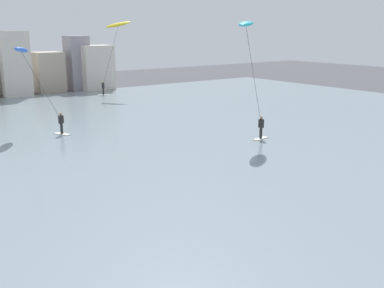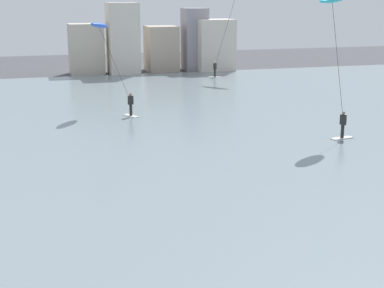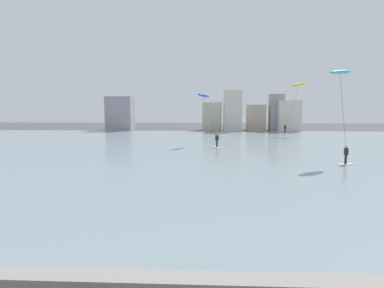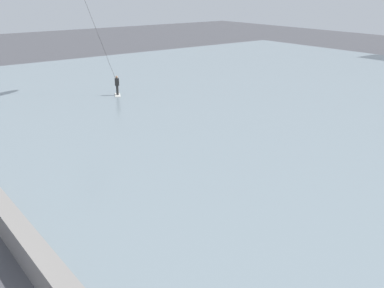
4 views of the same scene
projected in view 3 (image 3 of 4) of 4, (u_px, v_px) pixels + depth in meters
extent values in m
cube|color=gray|center=(199.00, 153.00, 34.94)|extent=(84.00, 52.00, 0.10)
cube|color=gray|center=(120.00, 113.00, 62.75)|extent=(4.88, 3.76, 6.47)
cube|color=beige|center=(212.00, 116.00, 62.46)|extent=(3.60, 2.98, 5.36)
cube|color=beige|center=(232.00, 111.00, 61.13)|extent=(3.17, 3.54, 7.55)
cube|color=#B7A893|center=(256.00, 117.00, 62.57)|extent=(3.34, 3.60, 4.96)
cube|color=gray|center=(276.00, 112.00, 61.68)|extent=(2.51, 2.93, 6.90)
cube|color=beige|center=(288.00, 116.00, 60.42)|extent=(4.04, 3.25, 5.71)
cube|color=silver|center=(345.00, 164.00, 28.32)|extent=(1.46, 0.69, 0.06)
cylinder|color=black|center=(346.00, 159.00, 28.27)|extent=(0.20, 0.20, 0.78)
cube|color=black|center=(346.00, 152.00, 28.18)|extent=(0.28, 0.37, 0.60)
sphere|color=#9E7051|center=(346.00, 147.00, 28.13)|extent=(0.20, 0.20, 0.20)
cylinder|color=#333333|center=(343.00, 112.00, 28.51)|extent=(0.33, 1.55, 6.76)
ellipsoid|color=#28B2C6|center=(340.00, 72.00, 28.82)|extent=(2.92, 2.51, 0.58)
cube|color=silver|center=(217.00, 147.00, 38.71)|extent=(0.97, 1.46, 0.06)
cylinder|color=black|center=(217.00, 144.00, 38.66)|extent=(0.20, 0.20, 0.78)
cube|color=black|center=(217.00, 138.00, 38.57)|extent=(0.40, 0.34, 0.60)
sphere|color=#9E7051|center=(217.00, 135.00, 38.51)|extent=(0.20, 0.20, 0.20)
cylinder|color=#333333|center=(210.00, 117.00, 39.62)|extent=(1.66, 2.70, 4.93)
ellipsoid|color=blue|center=(204.00, 95.00, 40.64)|extent=(1.98, 2.57, 0.70)
cube|color=silver|center=(285.00, 134.00, 55.24)|extent=(1.31, 1.30, 0.06)
cylinder|color=black|center=(285.00, 131.00, 55.19)|extent=(0.20, 0.20, 0.78)
cube|color=black|center=(285.00, 127.00, 55.10)|extent=(0.40, 0.40, 0.60)
sphere|color=tan|center=(285.00, 125.00, 55.05)|extent=(0.20, 0.20, 0.20)
cylinder|color=#333333|center=(292.00, 107.00, 53.96)|extent=(1.62, 1.38, 6.90)
ellipsoid|color=yellow|center=(299.00, 84.00, 52.79)|extent=(2.82, 2.74, 1.18)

